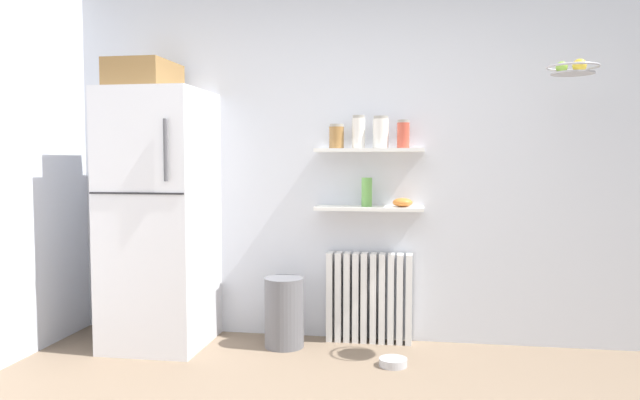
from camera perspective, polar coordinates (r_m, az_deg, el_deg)
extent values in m
cube|color=silver|center=(4.50, 4.37, 3.51)|extent=(7.04, 0.10, 2.60)
cube|color=silver|center=(4.48, -14.71, -1.68)|extent=(0.67, 0.72, 1.81)
cube|color=#262628|center=(4.14, -16.80, 0.60)|extent=(0.65, 0.01, 0.01)
cylinder|color=#4C4C51|center=(4.03, -14.25, 4.55)|extent=(0.02, 0.02, 0.40)
cube|color=olive|center=(4.54, -16.10, 11.05)|extent=(0.40, 0.50, 0.20)
cube|color=white|center=(4.51, 0.96, -8.97)|extent=(0.04, 0.12, 0.65)
cube|color=white|center=(4.50, 1.76, -9.00)|extent=(0.04, 0.12, 0.65)
cube|color=white|center=(4.50, 2.57, -9.02)|extent=(0.04, 0.12, 0.65)
cube|color=white|center=(4.49, 3.38, -9.05)|extent=(0.04, 0.12, 0.65)
cube|color=white|center=(4.48, 4.20, -9.07)|extent=(0.04, 0.12, 0.65)
cube|color=white|center=(4.48, 5.01, -9.09)|extent=(0.04, 0.12, 0.65)
cube|color=white|center=(4.47, 5.83, -9.10)|extent=(0.04, 0.12, 0.65)
cube|color=white|center=(4.47, 6.65, -9.12)|extent=(0.04, 0.12, 0.65)
cube|color=white|center=(4.47, 7.47, -9.13)|extent=(0.04, 0.12, 0.65)
cube|color=white|center=(4.47, 8.29, -9.14)|extent=(0.04, 0.12, 0.65)
cube|color=white|center=(4.35, 4.62, -0.78)|extent=(0.77, 0.22, 0.02)
cube|color=white|center=(4.34, 4.65, 4.66)|extent=(0.77, 0.22, 0.02)
cylinder|color=olive|center=(4.37, 1.56, 5.84)|extent=(0.11, 0.11, 0.15)
cylinder|color=gray|center=(4.37, 1.56, 6.98)|extent=(0.10, 0.10, 0.02)
cylinder|color=silver|center=(4.35, 3.62, 6.23)|extent=(0.09, 0.09, 0.21)
cylinder|color=gray|center=(4.36, 3.62, 7.76)|extent=(0.09, 0.09, 0.02)
cylinder|color=silver|center=(4.34, 5.69, 6.18)|extent=(0.11, 0.11, 0.21)
cylinder|color=gray|center=(4.34, 5.70, 7.68)|extent=(0.10, 0.10, 0.02)
cylinder|color=#C64C38|center=(4.33, 7.77, 5.99)|extent=(0.09, 0.09, 0.18)
cylinder|color=gray|center=(4.33, 7.79, 7.29)|extent=(0.08, 0.08, 0.02)
cylinder|color=#66A84C|center=(4.35, 4.39, 0.74)|extent=(0.08, 0.08, 0.21)
ellipsoid|color=orange|center=(4.34, 7.72, -0.23)|extent=(0.14, 0.14, 0.06)
cylinder|color=slate|center=(4.38, -3.36, -10.42)|extent=(0.28, 0.28, 0.49)
cylinder|color=#B7B7BC|center=(4.07, 6.84, -14.80)|extent=(0.18, 0.18, 0.05)
torus|color=#B2B2B7|center=(4.08, 22.53, 11.42)|extent=(0.31, 0.31, 0.01)
cylinder|color=#A8A8AD|center=(4.07, 22.51, 10.86)|extent=(0.25, 0.25, 0.01)
sphere|color=gold|center=(4.09, 23.06, 11.46)|extent=(0.08, 0.08, 0.08)
sphere|color=#7FAD38|center=(4.08, 21.62, 11.44)|extent=(0.07, 0.07, 0.07)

